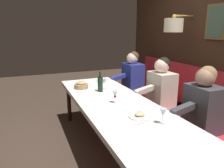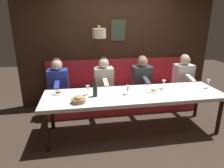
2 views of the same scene
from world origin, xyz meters
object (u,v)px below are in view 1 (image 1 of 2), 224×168
object	(u,v)px
dining_table	(120,110)
diner_middle	(161,85)
wine_glass_0	(104,82)
diner_far	(133,74)
wine_glass_3	(115,94)
wine_glass_2	(163,113)
wine_bottle	(100,84)
bread_bowl	(81,85)
diner_near	(203,102)

from	to	relation	value
dining_table	diner_middle	bearing A→B (deg)	25.44
diner_middle	wine_glass_0	world-z (taller)	diner_middle
diner_far	wine_glass_3	size ratio (longest dim) A/B	4.82
diner_far	wine_glass_0	xyz separation A→B (m)	(-0.80, -0.57, 0.04)
wine_glass_2	wine_glass_3	distance (m)	0.76
diner_middle	diner_far	xyz separation A→B (m)	(0.00, 0.94, 0.00)
diner_middle	wine_bottle	size ratio (longest dim) A/B	2.64
wine_glass_3	bread_bowl	bearing A→B (deg)	104.73
diner_far	diner_middle	bearing A→B (deg)	-90.00
dining_table	diner_middle	world-z (taller)	diner_middle
diner_near	wine_bottle	size ratio (longest dim) A/B	2.64
dining_table	wine_glass_0	distance (m)	0.82
wine_glass_0	wine_bottle	world-z (taller)	wine_bottle
wine_glass_3	bread_bowl	world-z (taller)	wine_glass_3
bread_bowl	wine_glass_2	bearing A→B (deg)	-75.45
dining_table	wine_glass_0	bearing A→B (deg)	84.16
diner_near	diner_middle	size ratio (longest dim) A/B	1.00
dining_table	wine_bottle	bearing A→B (deg)	91.42
diner_near	wine_glass_3	distance (m)	1.05
diner_middle	wine_bottle	xyz separation A→B (m)	(-0.90, 0.26, 0.04)
wine_glass_3	wine_bottle	bearing A→B (deg)	90.00
diner_middle	wine_glass_2	world-z (taller)	diner_middle
diner_near	diner_far	bearing A→B (deg)	90.00
wine_glass_2	diner_far	bearing A→B (deg)	70.24
diner_far	wine_glass_3	xyz separation A→B (m)	(-0.90, -1.24, 0.04)
wine_glass_3	wine_bottle	world-z (taller)	wine_bottle
diner_near	wine_bottle	xyz separation A→B (m)	(-0.90, 1.11, 0.04)
diner_far	wine_glass_0	size ratio (longest dim) A/B	4.82
diner_near	diner_middle	world-z (taller)	same
diner_middle	diner_far	size ratio (longest dim) A/B	1.00
diner_middle	wine_glass_0	size ratio (longest dim) A/B	4.82
wine_bottle	wine_glass_0	bearing A→B (deg)	49.38
wine_bottle	wine_glass_2	bearing A→B (deg)	-81.73
wine_bottle	diner_far	bearing A→B (deg)	37.10
dining_table	diner_far	world-z (taller)	diner_far
dining_table	wine_bottle	xyz separation A→B (m)	(-0.02, 0.68, 0.17)
diner_far	bread_bowl	xyz separation A→B (m)	(-1.12, -0.40, -0.03)
diner_near	bread_bowl	size ratio (longest dim) A/B	3.60
diner_middle	diner_near	bearing A→B (deg)	-90.00
diner_near	bread_bowl	bearing A→B (deg)	128.98
wine_bottle	bread_bowl	size ratio (longest dim) A/B	1.36
wine_glass_0	wine_glass_3	distance (m)	0.68
diner_near	wine_bottle	distance (m)	1.43
bread_bowl	diner_far	bearing A→B (deg)	19.81
wine_glass_0	diner_near	bearing A→B (deg)	-56.73
diner_far	bread_bowl	bearing A→B (deg)	-160.19
diner_far	wine_glass_0	distance (m)	0.98
diner_middle	wine_bottle	world-z (taller)	diner_middle
diner_middle	bread_bowl	world-z (taller)	diner_middle
diner_near	wine_glass_0	size ratio (longest dim) A/B	4.82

